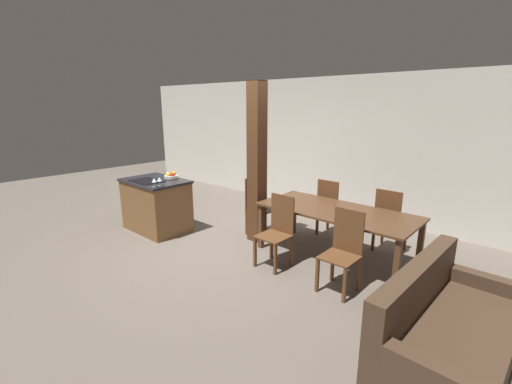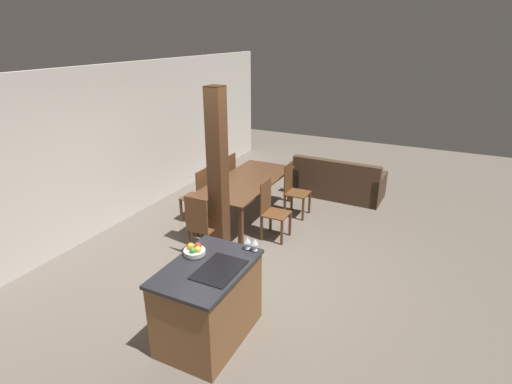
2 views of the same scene
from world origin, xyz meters
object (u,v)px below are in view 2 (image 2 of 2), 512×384
Objects in this scene: dining_table at (247,184)px; wine_glass_middle at (247,240)px; dining_chair_head_end at (201,225)px; timber_post at (218,176)px; dining_chair_near_left at (272,209)px; dining_chair_far_left at (198,195)px; dining_chair_near_right at (294,189)px; fruit_bowl at (195,250)px; dining_chair_far_right at (226,178)px; kitchen_island at (209,302)px; couch at (338,183)px; wine_glass_near at (255,242)px.

wine_glass_middle is at bearing -152.42° from dining_table.
timber_post is (0.17, -0.22, 0.76)m from dining_chair_head_end.
timber_post is (-0.81, 0.49, 0.76)m from dining_chair_near_left.
dining_chair_far_left is at bearing 48.98° from timber_post.
dining_table is 2.25× the size of dining_chair_near_right.
dining_chair_far_left is (2.29, 1.52, -0.46)m from fruit_bowl.
dining_chair_near_right is 2.01m from timber_post.
wine_glass_middle is 2.08m from dining_chair_near_left.
dining_chair_head_end is (0.95, 1.27, -0.52)m from wine_glass_middle.
dining_chair_far_right is (0.99, 1.42, 0.00)m from dining_chair_near_left.
timber_post is at bearing 27.02° from kitchen_island.
dining_chair_far_left reaches higher than dining_table.
fruit_bowl reaches higher than dining_chair_near_left.
dining_chair_far_left is at bearing 35.85° from kitchen_island.
couch is at bearing -110.74° from dining_chair_head_end.
dining_chair_near_right and dining_chair_head_end have the same top height.
wine_glass_near reaches higher than fruit_bowl.
dining_chair_near_right is (2.92, 0.56, -0.52)m from wine_glass_middle.
wine_glass_near is 3.04m from dining_chair_near_right.
dining_chair_head_end is (1.45, 1.05, 0.05)m from kitchen_island.
fruit_bowl is 0.24× the size of dining_chair_head_end.
dining_chair_near_right is at bearing -55.27° from dining_table.
dining_chair_head_end is 0.81m from timber_post.
kitchen_island is at bearing -152.98° from timber_post.
dining_chair_head_end is at bearing 35.84° from kitchen_island.
wine_glass_middle is at bearing 34.12° from dining_chair_far_right.
dining_chair_far_left is 0.55× the size of couch.
dining_table is 0.88m from dining_chair_far_right.
dining_table is (2.43, 1.27, -0.37)m from wine_glass_middle.
dining_chair_far_left is 1.45m from timber_post.
wine_glass_middle reaches higher than dining_chair_far_right.
timber_post reaches higher than dining_chair_head_end.
dining_table is at bearing 9.55° from timber_post.
kitchen_island is at bearing 125.84° from dining_chair_head_end.
couch is at bearing 139.22° from dining_chair_far_left.
kitchen_island is at bearing 147.91° from wine_glass_near.
couch is at bearing -2.12° from kitchen_island.
dining_table is at bearing 124.73° from dining_chair_near_right.
dining_table is 0.88m from dining_chair_near_right.
dining_table is 1.23× the size of couch.
wine_glass_near reaches higher than dining_chair_far_right.
kitchen_island reaches higher than dining_table.
wine_glass_near is at bearing 46.95° from dining_chair_far_left.
fruit_bowl reaches higher than dining_chair_head_end.
dining_chair_near_right is at bearing 10.80° from wine_glass_middle.
dining_chair_far_right is at bearing 24.83° from fruit_bowl.
timber_post is at bearing 73.79° from couch.
couch is (2.24, -1.93, -0.23)m from dining_chair_far_left.
dining_chair_near_left is 1.21m from timber_post.
dining_chair_near_right is 2.10m from dining_chair_head_end.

